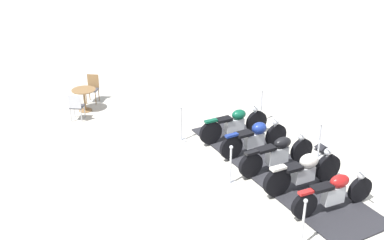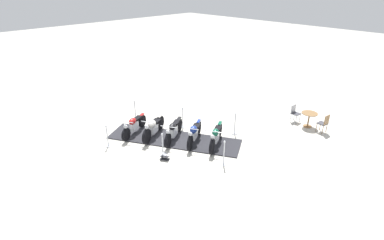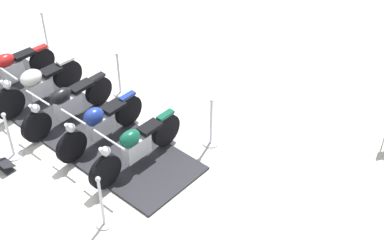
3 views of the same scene
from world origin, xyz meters
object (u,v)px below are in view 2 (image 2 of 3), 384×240
at_px(stanchion_right_rear, 224,156).
at_px(motorcycle_black, 173,130).
at_px(stanchion_right_mid, 163,148).
at_px(stanchion_left_rear, 235,127).
at_px(motorcycle_cream, 153,127).
at_px(stanchion_left_front, 135,114).
at_px(stanchion_left_mid, 183,121).
at_px(motorcycle_maroon, 134,125).
at_px(cafe_chair_near_table, 295,112).
at_px(stanchion_right_front, 108,139).
at_px(motorcycle_navy, 194,133).
at_px(motorcycle_forest, 216,136).
at_px(info_placard, 165,158).
at_px(cafe_chair_across_table, 324,122).
at_px(cafe_table, 309,116).

bearing_deg(stanchion_right_rear, motorcycle_black, -88.40).
relative_size(stanchion_right_mid, stanchion_left_rear, 0.95).
relative_size(motorcycle_cream, stanchion_left_front, 1.78).
bearing_deg(stanchion_left_front, stanchion_left_mid, 119.14).
relative_size(motorcycle_maroon, cafe_chair_near_table, 2.20).
bearing_deg(stanchion_right_front, stanchion_right_rear, 119.14).
xyz_separation_m(motorcycle_navy, stanchion_right_rear, (0.40, 2.10, -0.12)).
relative_size(motorcycle_forest, stanchion_left_rear, 1.85).
distance_m(stanchion_left_front, info_placard, 4.26).
relative_size(motorcycle_maroon, motorcycle_navy, 1.04).
height_order(stanchion_right_rear, cafe_chair_across_table, stanchion_right_rear).
bearing_deg(cafe_table, stanchion_right_front, -33.02).
height_order(motorcycle_forest, cafe_chair_near_table, motorcycle_forest).
bearing_deg(stanchion_left_mid, cafe_chair_near_table, 141.81).
distance_m(motorcycle_cream, cafe_table, 7.86).
relative_size(motorcycle_navy, stanchion_right_front, 1.87).
relative_size(stanchion_left_mid, stanchion_left_front, 0.94).
xyz_separation_m(motorcycle_forest, info_placard, (2.37, -0.75, -0.43)).
xyz_separation_m(stanchion_right_front, stanchion_left_rear, (-5.05, 3.26, 0.00)).
height_order(stanchion_right_front, stanchion_right_mid, stanchion_right_mid).
relative_size(stanchion_left_mid, info_placard, 2.36).
height_order(stanchion_left_rear, info_placard, stanchion_left_rear).
bearing_deg(info_placard, stanchion_left_mid, -86.26).
xyz_separation_m(motorcycle_cream, cafe_table, (-6.33, 4.66, 0.06)).
height_order(motorcycle_maroon, stanchion_right_front, stanchion_right_front).
bearing_deg(motorcycle_black, info_placard, 6.39).
xyz_separation_m(stanchion_left_rear, cafe_chair_across_table, (-3.19, 2.98, 0.18)).
height_order(motorcycle_navy, info_placard, motorcycle_navy).
bearing_deg(motorcycle_maroon, stanchion_left_mid, 129.43).
distance_m(motorcycle_navy, cafe_table, 6.09).
bearing_deg(info_placard, cafe_chair_near_table, -134.08).
xyz_separation_m(motorcycle_black, motorcycle_navy, (-0.49, 0.89, 0.02)).
distance_m(motorcycle_black, stanchion_right_mid, 1.39).
bearing_deg(motorcycle_cream, stanchion_right_mid, 38.07).
bearing_deg(motorcycle_black, stanchion_right_rear, 61.99).
xyz_separation_m(motorcycle_maroon, cafe_chair_across_table, (-6.72, 6.36, 0.05)).
height_order(motorcycle_navy, cafe_chair_across_table, motorcycle_navy).
xyz_separation_m(motorcycle_forest, stanchion_left_rear, (-1.57, -0.15, -0.14)).
bearing_deg(stanchion_left_front, motorcycle_cream, 77.85).
height_order(motorcycle_maroon, cafe_chair_across_table, cafe_chair_across_table).
bearing_deg(stanchion_left_front, motorcycle_navy, 97.58).
bearing_deg(cafe_chair_near_table, stanchion_right_mid, -103.08).
bearing_deg(stanchion_right_front, stanchion_left_rear, 147.16).
height_order(stanchion_right_front, cafe_table, stanchion_right_front).
bearing_deg(motorcycle_black, cafe_chair_across_table, 111.68).
relative_size(motorcycle_maroon, motorcycle_cream, 0.99).
bearing_deg(cafe_chair_near_table, motorcycle_cream, -116.24).
bearing_deg(stanchion_right_mid, motorcycle_maroon, -95.18).
bearing_deg(stanchion_right_rear, motorcycle_cream, -81.53).
bearing_deg(stanchion_right_front, motorcycle_forest, 135.61).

